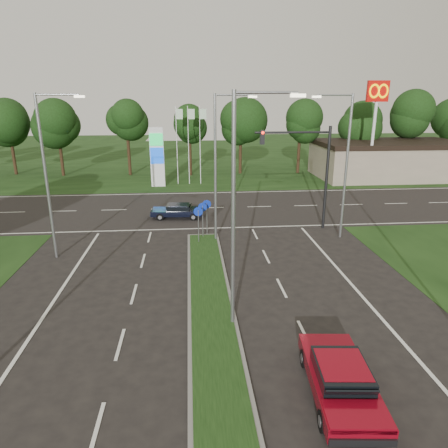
{
  "coord_description": "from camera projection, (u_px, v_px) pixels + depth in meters",
  "views": [
    {
      "loc": [
        -0.77,
        -8.05,
        8.7
      ],
      "look_at": [
        1.03,
        12.51,
        2.2
      ],
      "focal_mm": 32.0,
      "sensor_mm": 36.0,
      "label": 1
    }
  ],
  "objects": [
    {
      "name": "verge_far",
      "position": [
        194.0,
        157.0,
        62.58
      ],
      "size": [
        160.0,
        50.0,
        0.02
      ],
      "primitive_type": "cube",
      "color": "black",
      "rests_on": "ground"
    },
    {
      "name": "cross_road",
      "position": [
        200.0,
        208.0,
        33.13
      ],
      "size": [
        160.0,
        12.0,
        0.02
      ],
      "primitive_type": "cube",
      "color": "black",
      "rests_on": "ground"
    },
    {
      "name": "median_kerb",
      "position": [
        216.0,
        354.0,
        14.11
      ],
      "size": [
        2.0,
        26.0,
        0.12
      ],
      "primitive_type": "cube",
      "color": "slate",
      "rests_on": "ground"
    },
    {
      "name": "commercial_building",
      "position": [
        388.0,
        160.0,
        45.75
      ],
      "size": [
        16.0,
        9.0,
        4.0
      ],
      "primitive_type": "cube",
      "color": "gray",
      "rests_on": "ground"
    },
    {
      "name": "streetlight_median_near",
      "position": [
        239.0,
        202.0,
        14.58
      ],
      "size": [
        2.53,
        0.22,
        9.0
      ],
      "color": "gray",
      "rests_on": "ground"
    },
    {
      "name": "streetlight_median_far",
      "position": [
        219.0,
        161.0,
        24.08
      ],
      "size": [
        2.53,
        0.22,
        9.0
      ],
      "color": "gray",
      "rests_on": "ground"
    },
    {
      "name": "streetlight_left_far",
      "position": [
        49.0,
        169.0,
        21.41
      ],
      "size": [
        2.53,
        0.22,
        9.0
      ],
      "color": "gray",
      "rests_on": "ground"
    },
    {
      "name": "streetlight_right_far",
      "position": [
        344.0,
        160.0,
        24.73
      ],
      "size": [
        2.53,
        0.22,
        9.0
      ],
      "rotation": [
        0.0,
        0.0,
        3.14
      ],
      "color": "gray",
      "rests_on": "ground"
    },
    {
      "name": "traffic_signal",
      "position": [
        309.0,
        162.0,
        26.62
      ],
      "size": [
        5.1,
        0.42,
        7.0
      ],
      "color": "black",
      "rests_on": "ground"
    },
    {
      "name": "median_signs",
      "position": [
        203.0,
        213.0,
        25.39
      ],
      "size": [
        1.16,
        1.76,
        2.38
      ],
      "color": "gray",
      "rests_on": "ground"
    },
    {
      "name": "gas_pylon",
      "position": [
        159.0,
        155.0,
        40.45
      ],
      "size": [
        5.8,
        1.26,
        8.0
      ],
      "color": "silver",
      "rests_on": "ground"
    },
    {
      "name": "mcdonalds_sign",
      "position": [
        376.0,
        106.0,
        39.79
      ],
      "size": [
        2.2,
        0.47,
        10.4
      ],
      "color": "silver",
      "rests_on": "ground"
    },
    {
      "name": "treeline_far",
      "position": [
        196.0,
        115.0,
        46.22
      ],
      "size": [
        6.0,
        6.0,
        9.9
      ],
      "color": "black",
      "rests_on": "ground"
    },
    {
      "name": "red_sedan",
      "position": [
        340.0,
        378.0,
        12.05
      ],
      "size": [
        2.17,
        4.46,
        1.19
      ],
      "rotation": [
        0.0,
        0.0,
        -0.09
      ],
      "color": "maroon",
      "rests_on": "ground"
    },
    {
      "name": "navy_sedan",
      "position": [
        178.0,
        211.0,
        30.26
      ],
      "size": [
        3.98,
        1.86,
        1.07
      ],
      "rotation": [
        0.0,
        0.0,
        1.5
      ],
      "color": "black",
      "rests_on": "ground"
    }
  ]
}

